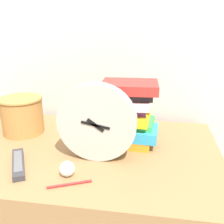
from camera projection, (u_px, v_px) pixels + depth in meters
name	position (u px, v px, depth m)	size (l,w,h in m)	color
wall_back	(91.00, 16.00, 1.26)	(6.00, 0.04, 2.40)	beige
desk	(75.00, 218.00, 1.16)	(1.17, 0.68, 0.70)	olive
desk_clock	(97.00, 123.00, 0.91)	(0.28, 0.05, 0.28)	#B7B2A8
book_stack	(126.00, 112.00, 1.05)	(0.27, 0.20, 0.25)	orange
basket	(22.00, 114.00, 1.16)	(0.19, 0.19, 0.16)	#B27A3D
tv_remote	(18.00, 163.00, 0.91)	(0.13, 0.19, 0.02)	#333338
crumpled_paper_ball	(67.00, 169.00, 0.85)	(0.05, 0.05, 0.05)	white
pen	(70.00, 184.00, 0.80)	(0.13, 0.06, 0.01)	#B21E1E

